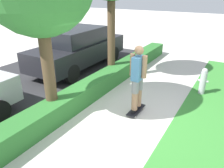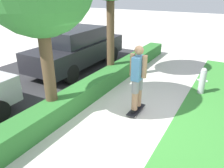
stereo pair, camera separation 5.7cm
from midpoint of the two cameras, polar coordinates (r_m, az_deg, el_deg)
ground_plane at (r=5.78m, az=4.09°, el=-9.15°), size 60.00×60.00×0.00m
street_asphalt at (r=8.27m, az=-22.98°, el=-0.52°), size 13.01×5.00×0.01m
hedge_row at (r=6.40m, az=-8.80°, el=-3.15°), size 13.01×0.60×0.54m
skateboard at (r=6.06m, az=6.03°, el=-6.75°), size 0.77×0.24×0.09m
skater_person at (r=5.64m, az=6.45°, el=1.75°), size 0.51×0.46×1.77m
parked_car_middle at (r=9.29m, az=-9.13°, el=9.27°), size 4.77×1.81×1.68m
fire_hydrant at (r=7.50m, az=22.33°, el=0.79°), size 0.20×0.32×0.87m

